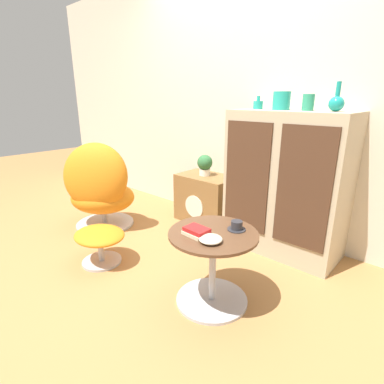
{
  "coord_description": "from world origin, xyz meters",
  "views": [
    {
      "loc": [
        1.67,
        -1.26,
        1.3
      ],
      "look_at": [
        0.1,
        0.48,
        0.55
      ],
      "focal_mm": 28.0,
      "sensor_mm": 36.0,
      "label": 1
    }
  ],
  "objects_px": {
    "sideboard": "(286,184)",
    "potted_plant": "(205,164)",
    "ottoman": "(100,239)",
    "book_stack": "(196,231)",
    "vase_rightmost": "(336,103)",
    "tv_console": "(206,198)",
    "vase_leftmost": "(258,105)",
    "egg_chair": "(99,188)",
    "bowl": "(211,239)",
    "coffee_table": "(213,264)",
    "vase_inner_right": "(308,102)",
    "teacup": "(237,226)",
    "vase_inner_left": "(281,101)"
  },
  "relations": [
    {
      "from": "tv_console",
      "to": "teacup",
      "type": "relative_size",
      "value": 5.23
    },
    {
      "from": "potted_plant",
      "to": "teacup",
      "type": "height_order",
      "value": "potted_plant"
    },
    {
      "from": "tv_console",
      "to": "ottoman",
      "type": "bearing_deg",
      "value": -93.48
    },
    {
      "from": "sideboard",
      "to": "vase_rightmost",
      "type": "bearing_deg",
      "value": 0.71
    },
    {
      "from": "sideboard",
      "to": "bowl",
      "type": "height_order",
      "value": "sideboard"
    },
    {
      "from": "potted_plant",
      "to": "vase_rightmost",
      "type": "bearing_deg",
      "value": -1.97
    },
    {
      "from": "coffee_table",
      "to": "vase_leftmost",
      "type": "bearing_deg",
      "value": 107.78
    },
    {
      "from": "sideboard",
      "to": "ottoman",
      "type": "bearing_deg",
      "value": -128.94
    },
    {
      "from": "vase_inner_right",
      "to": "book_stack",
      "type": "relative_size",
      "value": 0.78
    },
    {
      "from": "ottoman",
      "to": "vase_leftmost",
      "type": "distance_m",
      "value": 1.71
    },
    {
      "from": "egg_chair",
      "to": "bowl",
      "type": "distance_m",
      "value": 1.68
    },
    {
      "from": "vase_rightmost",
      "to": "book_stack",
      "type": "distance_m",
      "value": 1.36
    },
    {
      "from": "vase_inner_left",
      "to": "vase_inner_right",
      "type": "distance_m",
      "value": 0.22
    },
    {
      "from": "tv_console",
      "to": "coffee_table",
      "type": "bearing_deg",
      "value": -48.86
    },
    {
      "from": "egg_chair",
      "to": "vase_inner_right",
      "type": "xyz_separation_m",
      "value": [
        1.69,
        0.81,
        0.84
      ]
    },
    {
      "from": "vase_leftmost",
      "to": "vase_inner_right",
      "type": "xyz_separation_m",
      "value": [
        0.42,
        0.0,
        0.02
      ]
    },
    {
      "from": "egg_chair",
      "to": "book_stack",
      "type": "bearing_deg",
      "value": -9.97
    },
    {
      "from": "bowl",
      "to": "potted_plant",
      "type": "bearing_deg",
      "value": 131.01
    },
    {
      "from": "egg_chair",
      "to": "bowl",
      "type": "relative_size",
      "value": 6.59
    },
    {
      "from": "vase_inner_left",
      "to": "sideboard",
      "type": "bearing_deg",
      "value": -2.07
    },
    {
      "from": "egg_chair",
      "to": "ottoman",
      "type": "xyz_separation_m",
      "value": [
        0.61,
        -0.39,
        -0.21
      ]
    },
    {
      "from": "egg_chair",
      "to": "vase_inner_right",
      "type": "bearing_deg",
      "value": 25.64
    },
    {
      "from": "vase_inner_right",
      "to": "egg_chair",
      "type": "bearing_deg",
      "value": -154.36
    },
    {
      "from": "bowl",
      "to": "vase_inner_right",
      "type": "bearing_deg",
      "value": 87.7
    },
    {
      "from": "sideboard",
      "to": "book_stack",
      "type": "height_order",
      "value": "sideboard"
    },
    {
      "from": "vase_leftmost",
      "to": "teacup",
      "type": "relative_size",
      "value": 0.93
    },
    {
      "from": "bowl",
      "to": "book_stack",
      "type": "bearing_deg",
      "value": 174.31
    },
    {
      "from": "tv_console",
      "to": "egg_chair",
      "type": "bearing_deg",
      "value": -128.85
    },
    {
      "from": "vase_inner_right",
      "to": "sideboard",
      "type": "bearing_deg",
      "value": -177.97
    },
    {
      "from": "vase_inner_left",
      "to": "tv_console",
      "type": "bearing_deg",
      "value": 176.99
    },
    {
      "from": "vase_inner_left",
      "to": "vase_rightmost",
      "type": "relative_size",
      "value": 0.7
    },
    {
      "from": "teacup",
      "to": "bowl",
      "type": "distance_m",
      "value": 0.24
    },
    {
      "from": "egg_chair",
      "to": "vase_rightmost",
      "type": "xyz_separation_m",
      "value": [
        1.9,
        0.81,
        0.84
      ]
    },
    {
      "from": "coffee_table",
      "to": "vase_leftmost",
      "type": "distance_m",
      "value": 1.41
    },
    {
      "from": "sideboard",
      "to": "potted_plant",
      "type": "distance_m",
      "value": 0.92
    },
    {
      "from": "sideboard",
      "to": "potted_plant",
      "type": "bearing_deg",
      "value": 177.13
    },
    {
      "from": "vase_rightmost",
      "to": "teacup",
      "type": "distance_m",
      "value": 1.15
    },
    {
      "from": "bowl",
      "to": "coffee_table",
      "type": "bearing_deg",
      "value": 120.79
    },
    {
      "from": "vase_inner_right",
      "to": "teacup",
      "type": "bearing_deg",
      "value": -91.69
    },
    {
      "from": "vase_leftmost",
      "to": "book_stack",
      "type": "height_order",
      "value": "vase_leftmost"
    },
    {
      "from": "sideboard",
      "to": "vase_leftmost",
      "type": "xyz_separation_m",
      "value": [
        -0.32,
        0.0,
        0.63
      ]
    },
    {
      "from": "teacup",
      "to": "book_stack",
      "type": "bearing_deg",
      "value": -121.65
    },
    {
      "from": "ottoman",
      "to": "book_stack",
      "type": "height_order",
      "value": "book_stack"
    },
    {
      "from": "sideboard",
      "to": "egg_chair",
      "type": "relative_size",
      "value": 1.32
    },
    {
      "from": "coffee_table",
      "to": "vase_leftmost",
      "type": "xyz_separation_m",
      "value": [
        -0.32,
        0.99,
        0.96
      ]
    },
    {
      "from": "sideboard",
      "to": "tv_console",
      "type": "bearing_deg",
      "value": 177.11
    },
    {
      "from": "sideboard",
      "to": "teacup",
      "type": "xyz_separation_m",
      "value": [
        0.08,
        -0.85,
        -0.08
      ]
    },
    {
      "from": "tv_console",
      "to": "coffee_table",
      "type": "distance_m",
      "value": 1.36
    },
    {
      "from": "potted_plant",
      "to": "bowl",
      "type": "relative_size",
      "value": 1.58
    },
    {
      "from": "egg_chair",
      "to": "vase_inner_left",
      "type": "xyz_separation_m",
      "value": [
        1.48,
        0.81,
        0.85
      ]
    }
  ]
}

